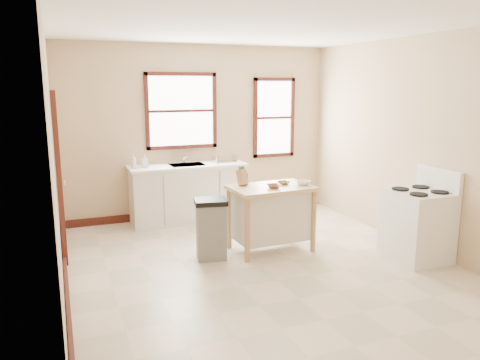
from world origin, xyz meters
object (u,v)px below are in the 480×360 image
object	(u,v)px
bowl_b	(284,183)
dish_rack	(224,159)
soap_bottle_b	(144,161)
knife_block	(242,178)
bowl_c	(303,183)
trash_bin	(211,229)
pepper_grinder	(246,179)
kitchen_island	(271,218)
soap_bottle_a	(133,161)
gas_stove	(418,215)
bowl_a	(274,186)

from	to	relation	value
bowl_b	dish_rack	bearing A→B (deg)	97.97
soap_bottle_b	knife_block	bearing A→B (deg)	-56.99
bowl_c	trash_bin	size ratio (longest dim) A/B	0.24
knife_block	bowl_b	world-z (taller)	knife_block
dish_rack	pepper_grinder	world-z (taller)	same
kitchen_island	pepper_grinder	distance (m)	0.61
kitchen_island	bowl_c	distance (m)	0.63
soap_bottle_a	knife_block	xyz separation A→B (m)	(1.16, -1.53, -0.07)
soap_bottle_a	gas_stove	size ratio (longest dim) A/B	0.20
soap_bottle_b	bowl_c	distance (m)	2.53
pepper_grinder	trash_bin	xyz separation A→B (m)	(-0.57, -0.23, -0.55)
soap_bottle_b	bowl_b	bearing A→B (deg)	-47.07
pepper_grinder	trash_bin	distance (m)	0.83
pepper_grinder	bowl_b	bearing A→B (deg)	-16.94
bowl_c	gas_stove	bearing A→B (deg)	-38.06
kitchen_island	pepper_grinder	xyz separation A→B (m)	(-0.27, 0.21, 0.51)
dish_rack	bowl_c	distance (m)	1.89
soap_bottle_a	bowl_b	size ratio (longest dim) A/B	1.39
pepper_grinder	bowl_b	xyz separation A→B (m)	(0.48, -0.15, -0.06)
soap_bottle_a	trash_bin	size ratio (longest dim) A/B	0.29
soap_bottle_a	dish_rack	size ratio (longest dim) A/B	0.59
knife_block	bowl_a	size ratio (longest dim) A/B	1.07
soap_bottle_a	bowl_c	world-z (taller)	soap_bottle_a
bowl_a	knife_block	bearing A→B (deg)	137.70
dish_rack	trash_bin	xyz separation A→B (m)	(-0.81, -1.77, -0.58)
kitchen_island	trash_bin	distance (m)	0.84
soap_bottle_b	pepper_grinder	world-z (taller)	soap_bottle_b
soap_bottle_b	knife_block	size ratio (longest dim) A/B	1.01
dish_rack	gas_stove	world-z (taller)	gas_stove
dish_rack	kitchen_island	size ratio (longest dim) A/B	0.36
kitchen_island	knife_block	distance (m)	0.66
soap_bottle_a	bowl_a	world-z (taller)	soap_bottle_a
dish_rack	bowl_c	size ratio (longest dim) A/B	2.09
knife_block	pepper_grinder	size ratio (longest dim) A/B	1.33
soap_bottle_a	pepper_grinder	size ratio (longest dim) A/B	1.50
bowl_a	kitchen_island	bearing A→B (deg)	82.15
pepper_grinder	gas_stove	size ratio (longest dim) A/B	0.13
trash_bin	bowl_b	bearing A→B (deg)	15.63
bowl_b	bowl_c	distance (m)	0.26
bowl_a	gas_stove	xyz separation A→B (m)	(1.58, -0.86, -0.32)
soap_bottle_a	bowl_c	distance (m)	2.64
soap_bottle_a	gas_stove	world-z (taller)	soap_bottle_a
knife_block	bowl_c	bearing A→B (deg)	-39.15
bowl_c	gas_stove	size ratio (longest dim) A/B	0.16
bowl_b	bowl_c	xyz separation A→B (m)	(0.22, -0.14, 0.01)
bowl_b	kitchen_island	bearing A→B (deg)	-164.03
bowl_b	bowl_a	bearing A→B (deg)	-143.92
bowl_c	trash_bin	xyz separation A→B (m)	(-1.27, 0.06, -0.51)
pepper_grinder	bowl_c	size ratio (longest dim) A/B	0.82
bowl_b	soap_bottle_a	bearing A→B (deg)	135.91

